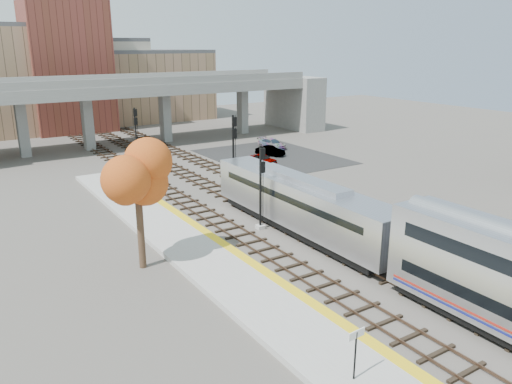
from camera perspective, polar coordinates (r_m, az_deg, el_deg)
ground at (r=33.56m, az=9.15°, el=-7.62°), size 160.00×160.00×0.00m
platform at (r=29.55m, az=-1.61°, el=-10.53°), size 4.50×60.00×0.35m
yellow_strip at (r=30.39m, az=1.50°, el=-9.34°), size 0.70×60.00×0.01m
tracks at (r=43.41m, az=-0.88°, el=-1.62°), size 10.70×95.00×0.25m
overpass at (r=72.72m, az=-11.95°, el=10.05°), size 54.00×12.00×9.50m
buildings_far at (r=92.01m, az=-19.17°, el=12.11°), size 43.00×21.00×20.60m
parking_lot at (r=62.86m, az=1.81°, el=4.06°), size 14.00×18.00×0.04m
locomotive at (r=37.13m, az=5.06°, el=-1.30°), size 3.02×19.05×4.10m
signal_mast_near at (r=37.37m, az=0.57°, el=0.21°), size 0.60×0.64×6.48m
signal_mast_mid at (r=48.52m, az=-2.56°, el=4.58°), size 0.60×0.64×7.14m
signal_mast_far at (r=61.31m, az=-13.52°, el=6.22°), size 0.60×0.64×6.46m
station_sign at (r=21.45m, az=11.35°, el=-16.72°), size 0.90×0.11×2.27m
tree at (r=30.91m, az=-13.46°, el=1.60°), size 3.60×3.60×7.94m
car_a at (r=58.76m, az=0.83°, el=3.79°), size 2.39×3.74×1.19m
car_b at (r=63.17m, az=1.64°, el=4.71°), size 3.02×3.85×1.22m
car_c at (r=67.77m, az=1.85°, el=5.56°), size 2.54×4.71×1.30m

